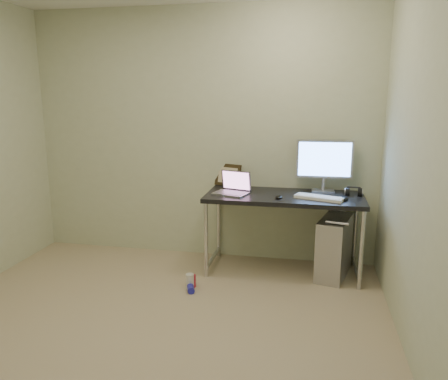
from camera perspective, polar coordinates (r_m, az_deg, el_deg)
floor at (r=3.22m, az=-10.84°, el=-18.94°), size 3.50×3.50×0.00m
wall_back at (r=4.43m, az=-3.00°, el=7.09°), size 3.50×0.02×2.50m
wall_right at (r=2.65m, az=25.63°, el=2.21°), size 0.02×3.50×2.50m
desk at (r=4.09m, az=7.85°, el=-1.81°), size 1.45×0.63×0.75m
tower_computer at (r=4.19m, az=14.19°, el=-7.22°), size 0.36×0.58×0.59m
cable_a at (r=4.42m, az=13.46°, el=-4.51°), size 0.01×0.16×0.69m
cable_b at (r=4.41m, az=14.63°, el=-4.88°), size 0.02×0.11×0.71m
can_red at (r=3.93m, az=-4.15°, el=-11.76°), size 0.08×0.08×0.11m
can_white at (r=3.90m, az=-4.48°, el=-11.79°), size 0.09×0.09×0.13m
can_blue at (r=3.85m, az=-4.37°, el=-12.70°), size 0.09×0.12×0.06m
laptop at (r=4.08m, az=1.16°, el=0.22°), size 0.36×0.32×0.21m
monitor at (r=4.22m, az=12.98°, el=3.64°), size 0.53×0.16×0.50m
keyboard at (r=3.96m, az=12.33°, el=-0.98°), size 0.45×0.27×0.03m
mouse_right at (r=3.96m, az=15.36°, el=-1.04°), size 0.11×0.13×0.04m
mouse_left at (r=3.93m, az=7.16°, el=-0.83°), size 0.07×0.11×0.04m
headphones at (r=4.18m, az=16.57°, el=-0.30°), size 0.15×0.09×0.10m
picture_frame at (r=4.40m, az=0.51°, el=1.97°), size 0.29×0.17×0.23m
webcam at (r=4.36m, az=2.23°, el=1.50°), size 0.04×0.03×0.12m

